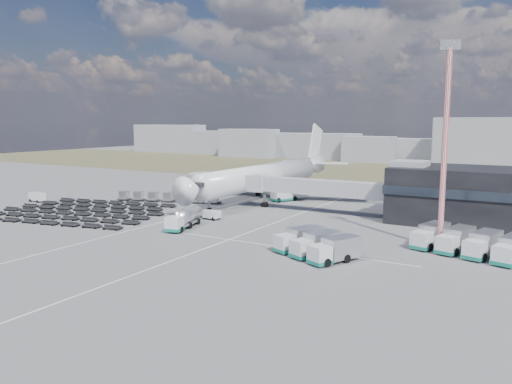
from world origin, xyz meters
The scene contains 16 objects.
ground centered at (0.00, 0.00, 0.00)m, with size 420.00×420.00×0.00m, color #565659.
grass_strip centered at (0.00, 110.00, 0.01)m, with size 420.00×90.00×0.01m, color #454229.
lane_markings centered at (9.77, 3.00, 0.01)m, with size 47.12×110.00×0.01m.
terminal centered at (47.77, 23.96, 5.25)m, with size 30.40×16.40×11.00m.
jet_bridge centered at (15.90, 20.42, 5.05)m, with size 30.30×3.80×7.05m.
airliner centered at (0.00, 32.38, 5.29)m, with size 51.59×64.53×17.62m.
skyline centered at (-1.78, 151.08, 7.48)m, with size 307.82×24.60×19.63m.
fuel_tanker centered at (4.61, -4.73, 1.63)m, with size 4.82×10.40×3.26m.
pushback_tug centered at (4.00, 3.79, 0.80)m, with size 3.65×2.06×1.61m, color silver.
utility_van centered at (-41.78, 0.39, 1.06)m, with size 3.92×1.78×2.13m, color silver.
catering_truck centered at (6.05, 30.02, 1.51)m, with size 4.98×6.95×2.95m.
service_trucks_near centered at (31.36, -9.89, 1.63)m, with size 12.05×10.88×2.99m.
service_trucks_far centered at (49.12, 1.72, 1.67)m, with size 15.34×11.00×3.07m.
uld_row centered at (-15.71, 14.98, 1.14)m, with size 24.11×8.98×1.91m.
baggage_dollies centered at (-22.10, -4.41, 0.39)m, with size 36.76×30.48×0.77m.
floodlight_mast centered at (45.14, 2.68, 14.59)m, with size 2.77×2.25×29.11m.
Camera 1 is at (57.76, -70.84, 18.20)m, focal length 35.00 mm.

